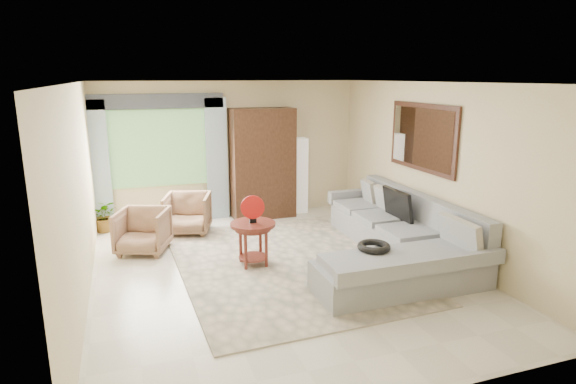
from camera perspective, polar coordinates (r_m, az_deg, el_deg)
name	(u,v)px	position (r m, az deg, el deg)	size (l,w,h in m)	color
ground	(279,271)	(6.89, -1.03, -9.34)	(6.00, 6.00, 0.00)	silver
area_rug	(286,264)	(7.10, -0.24, -8.53)	(3.00, 4.00, 0.02)	beige
sectional_sofa	(397,242)	(7.35, 12.81, -5.81)	(2.30, 3.46, 0.90)	gray
tv_screen	(398,205)	(7.74, 12.86, -1.46)	(0.06, 0.74, 0.48)	black
garden_hose	(374,247)	(6.33, 10.14, -6.39)	(0.43, 0.43, 0.09)	black
coffee_table	(253,243)	(6.98, -4.15, -6.07)	(0.65, 0.65, 0.65)	#4C1914
red_disc	(253,207)	(6.82, -4.22, -1.81)	(0.34, 0.34, 0.03)	#B21411
armchair_left	(143,231)	(7.81, -16.83, -4.44)	(0.73, 0.76, 0.69)	#926E4F
armchair_right	(188,214)	(8.56, -11.81, -2.52)	(0.75, 0.77, 0.70)	#886B4A
potted_plant	(105,216)	(9.07, -20.90, -2.62)	(0.53, 0.46, 0.58)	#999999
armoire	(262,163)	(9.25, -3.04, 3.40)	(1.20, 0.55, 2.10)	black
floor_lamp	(300,175)	(9.61, 1.47, 1.98)	(0.24, 0.24, 1.50)	silver
window	(158,148)	(9.12, -15.11, 5.03)	(1.80, 0.04, 1.40)	#669E59
curtain_left	(98,166)	(9.06, -21.61, 2.88)	(0.40, 0.08, 2.30)	#9EB7CC
curtain_right	(217,159)	(9.20, -8.44, 3.84)	(0.40, 0.08, 2.30)	#9EB7CC
valance	(156,101)	(8.97, -15.42, 10.34)	(2.40, 0.12, 0.26)	#1E232D
wall_mirror	(422,138)	(7.82, 15.61, 6.24)	(0.05, 1.70, 1.05)	black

